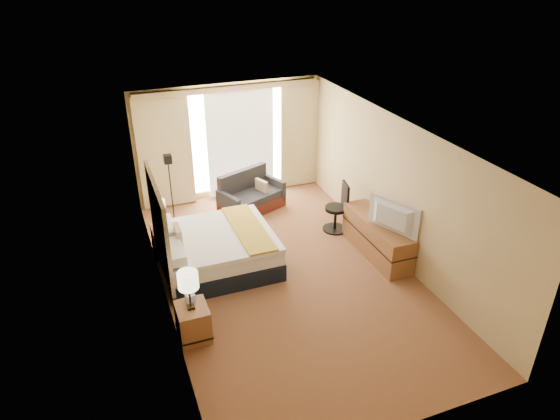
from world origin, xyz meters
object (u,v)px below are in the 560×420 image
object	(u,v)px
lamp_right	(158,206)
television	(391,218)
floor_lamp	(170,178)
bed	(217,250)
loveseat	(251,197)
nightstand_right	(165,240)
nightstand_left	(193,322)
lamp_left	(188,281)
media_dresser	(377,237)
desk_chair	(338,210)

from	to	relation	value
lamp_right	television	size ratio (longest dim) A/B	0.52
floor_lamp	television	world-z (taller)	floor_lamp
bed	lamp_right	distance (m)	1.36
bed	television	distance (m)	3.11
lamp_right	loveseat	bearing A→B (deg)	26.71
nightstand_right	nightstand_left	bearing A→B (deg)	-90.00
nightstand_left	loveseat	xyz separation A→B (m)	(2.05, 3.62, 0.01)
lamp_left	nightstand_left	bearing A→B (deg)	47.40
loveseat	nightstand_right	bearing A→B (deg)	-173.83
media_dresser	floor_lamp	size ratio (longest dim) A/B	1.11
television	desk_chair	bearing A→B (deg)	-15.48
media_dresser	lamp_right	size ratio (longest dim) A/B	3.42
nightstand_right	lamp_right	size ratio (longest dim) A/B	1.05
floor_lamp	desk_chair	world-z (taller)	floor_lamp
desk_chair	floor_lamp	bearing A→B (deg)	169.82
bed	nightstand_right	bearing A→B (deg)	135.22
loveseat	lamp_right	size ratio (longest dim) A/B	2.97
media_dresser	desk_chair	bearing A→B (deg)	103.84
nightstand_right	loveseat	size ratio (longest dim) A/B	0.35
lamp_right	nightstand_right	bearing A→B (deg)	-62.84
lamp_right	bed	bearing A→B (deg)	-45.91
nightstand_right	loveseat	world-z (taller)	loveseat
nightstand_left	desk_chair	distance (m)	4.04
nightstand_left	bed	distance (m)	1.88
media_dresser	lamp_left	bearing A→B (deg)	-164.00
floor_lamp	desk_chair	bearing A→B (deg)	-21.48
floor_lamp	lamp_right	bearing A→B (deg)	-114.67
nightstand_left	floor_lamp	bearing A→B (deg)	84.49
desk_chair	lamp_right	xyz separation A→B (m)	(-3.47, 0.44, 0.50)
lamp_left	loveseat	bearing A→B (deg)	60.41
nightstand_left	loveseat	distance (m)	4.16
floor_lamp	bed	bearing A→B (deg)	-73.61
media_dresser	television	xyz separation A→B (m)	(-0.05, -0.43, 0.64)
lamp_right	desk_chair	bearing A→B (deg)	-7.28
nightstand_left	lamp_left	xyz separation A→B (m)	(-0.01, -0.01, 0.75)
lamp_right	television	world-z (taller)	television
nightstand_left	floor_lamp	xyz separation A→B (m)	(0.32, 3.35, 0.87)
nightstand_right	television	world-z (taller)	television
loveseat	floor_lamp	size ratio (longest dim) A/B	0.96
bed	lamp_right	bearing A→B (deg)	134.09
nightstand_left	media_dresser	bearing A→B (deg)	15.84
loveseat	television	distance (m)	3.47
media_dresser	lamp_right	xyz separation A→B (m)	(-3.74, 1.52, 0.61)
nightstand_left	loveseat	bearing A→B (deg)	60.47
lamp_right	television	bearing A→B (deg)	-27.85
nightstand_right	bed	size ratio (longest dim) A/B	0.28
media_dresser	loveseat	xyz separation A→B (m)	(-1.65, 2.57, -0.06)
media_dresser	floor_lamp	bearing A→B (deg)	145.74
nightstand_right	desk_chair	bearing A→B (deg)	-6.22
nightstand_right	floor_lamp	xyz separation A→B (m)	(0.32, 0.85, 0.87)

